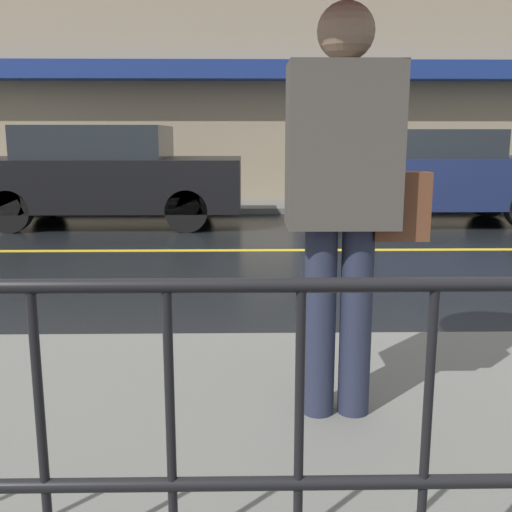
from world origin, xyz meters
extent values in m
plane|color=black|center=(0.00, 0.00, 0.00)|extent=(80.00, 80.00, 0.00)
cube|color=slate|center=(0.00, 4.25, 0.05)|extent=(28.00, 1.71, 0.10)
cube|color=gold|center=(0.00, 0.00, 0.00)|extent=(25.20, 0.12, 0.01)
cube|color=gray|center=(0.00, 5.26, 3.30)|extent=(28.00, 0.30, 6.59)
cube|color=navy|center=(0.00, 4.83, 2.60)|extent=(16.80, 0.55, 0.35)
cylinder|color=black|center=(-1.74, -5.79, 0.57)|extent=(0.02, 0.02, 0.93)
cylinder|color=black|center=(-1.42, -5.79, 0.57)|extent=(0.02, 0.02, 0.93)
cylinder|color=black|center=(-1.11, -5.79, 0.57)|extent=(0.02, 0.02, 0.93)
cylinder|color=black|center=(-0.79, -5.79, 0.57)|extent=(0.02, 0.02, 0.93)
cylinder|color=#23283D|center=(-0.90, -4.54, 0.54)|extent=(0.15, 0.15, 0.88)
cylinder|color=#23283D|center=(-0.73, -4.54, 0.54)|extent=(0.15, 0.15, 0.88)
cube|color=#47423D|center=(-0.82, -4.54, 1.33)|extent=(0.48, 0.29, 0.70)
sphere|color=#977A60|center=(-0.82, -4.54, 1.80)|extent=(0.24, 0.24, 0.24)
cylinder|color=#262628|center=(-0.82, -4.54, 1.71)|extent=(0.02, 0.02, 0.77)
cube|color=brown|center=(-0.55, -4.54, 1.07)|extent=(0.24, 0.12, 0.30)
cube|color=black|center=(-3.35, 2.29, 0.64)|extent=(4.08, 1.92, 0.77)
cube|color=#1E2328|center=(-3.51, 2.29, 1.27)|extent=(2.12, 1.77, 0.49)
cylinder|color=black|center=(-2.08, 3.14, 0.31)|extent=(0.61, 0.22, 0.61)
cylinder|color=black|center=(-2.08, 1.44, 0.31)|extent=(0.61, 0.22, 0.61)
cylinder|color=black|center=(-4.61, 3.14, 0.31)|extent=(0.61, 0.22, 0.61)
cylinder|color=black|center=(-4.61, 1.44, 0.31)|extent=(0.61, 0.22, 0.61)
cube|color=#19234C|center=(1.66, 2.29, 0.66)|extent=(4.12, 1.72, 0.76)
cube|color=#1E2328|center=(1.49, 2.29, 1.25)|extent=(2.14, 1.58, 0.42)
cylinder|color=black|center=(2.93, 3.04, 0.33)|extent=(0.66, 0.22, 0.66)
cylinder|color=black|center=(0.38, 3.04, 0.33)|extent=(0.66, 0.22, 0.66)
cylinder|color=black|center=(0.38, 1.54, 0.33)|extent=(0.66, 0.22, 0.66)
camera|label=1|loc=(-1.24, -7.14, 1.38)|focal=42.00mm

